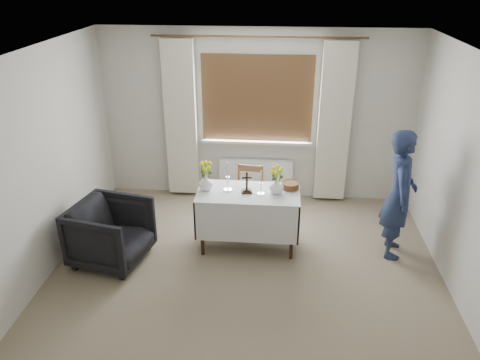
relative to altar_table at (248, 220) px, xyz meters
The scene contains 12 objects.
ground 1.09m from the altar_table, 89.07° to the right, with size 5.00×5.00×0.00m, color gray.
altar_table is the anchor object (origin of this frame).
wooden_chair 0.57m from the altar_table, 94.14° to the left, with size 0.38×0.38×0.81m, color brown, non-canonical shape.
armchair 1.66m from the altar_table, 164.26° to the right, with size 0.80×0.82×0.75m, color black.
person 1.83m from the altar_table, ahead, with size 0.58×0.38×1.59m, color navy.
radiator 1.40m from the altar_table, 89.32° to the left, with size 1.10×0.10×0.60m, color white.
wooden_cross 0.52m from the altar_table, 137.19° to the right, with size 0.13×0.09×0.27m, color black, non-canonical shape.
candlestick_left 0.62m from the altar_table, behind, with size 0.10×0.10×0.37m, color white, non-canonical shape.
candlestick_right 0.56m from the altar_table, 14.41° to the right, with size 0.09×0.09×0.31m, color white, non-canonical shape.
flower_vase_left 0.70m from the altar_table, behind, with size 0.18×0.18×0.19m, color white.
flower_vase_right 0.58m from the altar_table, ahead, with size 0.17×0.17×0.18m, color white.
wicker_basket 0.67m from the altar_table, 16.07° to the left, with size 0.21×0.21×0.08m, color brown.
Camera 1 is at (0.32, -4.01, 3.28)m, focal length 35.00 mm.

